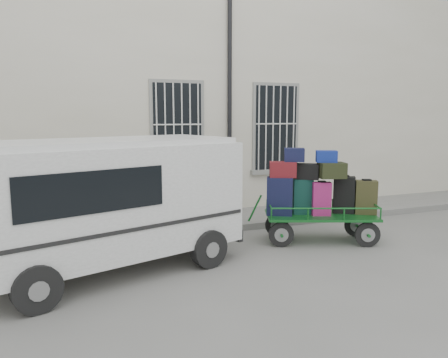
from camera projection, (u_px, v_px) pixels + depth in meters
The scene contains 5 objects.
ground at pixel (241, 251), 8.35m from camera, with size 80.00×80.00×0.00m, color slate.
building at pixel (167, 101), 12.98m from camera, with size 24.00×5.15×6.00m.
sidewalk at pixel (204, 222), 10.36m from camera, with size 24.00×1.70×0.15m, color slate.
luggage_cart at pixel (317, 196), 8.87m from camera, with size 2.60×1.75×1.92m.
van at pixel (107, 197), 7.12m from camera, with size 4.68×3.00×2.20m.
Camera 1 is at (-3.28, -7.37, 2.57)m, focal length 35.00 mm.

